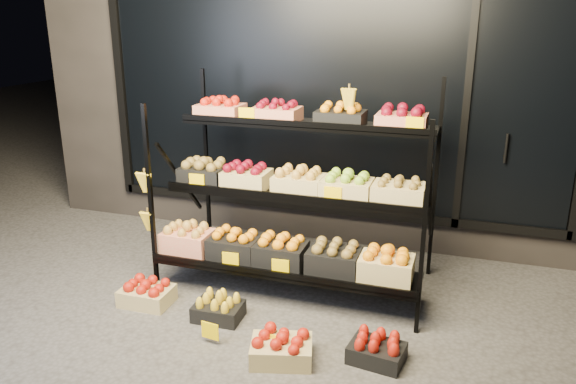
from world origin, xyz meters
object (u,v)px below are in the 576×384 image
(floor_crate_left, at_px, (147,293))
(floor_crate_midright, at_px, (281,348))
(display_rack, at_px, (292,193))
(floor_crate_midleft, at_px, (218,308))

(floor_crate_left, xyz_separation_m, floor_crate_midright, (1.22, -0.38, 0.00))
(display_rack, xyz_separation_m, floor_crate_midleft, (-0.34, -0.68, -0.70))
(floor_crate_left, xyz_separation_m, floor_crate_midleft, (0.61, -0.03, -0.01))
(display_rack, relative_size, floor_crate_left, 5.75)
(floor_crate_left, bearing_deg, floor_crate_midleft, -3.81)
(display_rack, xyz_separation_m, floor_crate_left, (-0.96, -0.65, -0.70))
(display_rack, height_order, floor_crate_midleft, display_rack)
(floor_crate_left, relative_size, floor_crate_midleft, 1.08)
(floor_crate_midright, bearing_deg, floor_crate_left, 147.58)
(floor_crate_midleft, bearing_deg, display_rack, 61.05)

